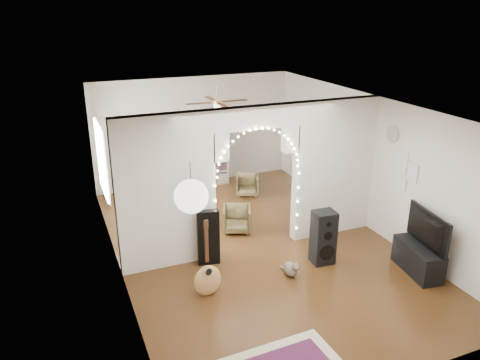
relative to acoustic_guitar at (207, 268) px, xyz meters
name	(u,v)px	position (x,y,z in m)	size (l,w,h in m)	color
floor	(255,246)	(1.34, 1.18, -0.48)	(7.50, 7.50, 0.00)	black
ceiling	(256,106)	(1.34, 1.18, 2.22)	(5.00, 7.50, 0.02)	white
wall_back	(194,131)	(1.34, 4.93, 0.87)	(5.00, 0.02, 2.70)	silver
wall_front	(394,289)	(1.34, -2.57, 0.87)	(5.00, 0.02, 2.70)	silver
wall_left	(114,200)	(-1.16, 1.18, 0.87)	(0.02, 7.50, 2.70)	silver
wall_right	(370,163)	(3.84, 1.18, 0.87)	(0.02, 7.50, 2.70)	silver
divider_wall	(256,176)	(1.34, 1.18, 0.94)	(5.00, 0.20, 2.70)	silver
fairy_lights	(259,172)	(1.34, 1.05, 1.07)	(1.64, 0.04, 1.60)	#FFEABF
window	(101,159)	(-1.13, 2.98, 1.02)	(0.04, 1.20, 1.40)	white
wall_clock	(393,134)	(3.82, 0.58, 1.62)	(0.31, 0.31, 0.03)	white
picture_frames	(404,172)	(3.82, 0.18, 1.02)	(0.02, 0.50, 0.70)	white
paper_lantern	(191,196)	(-0.56, -1.22, 1.77)	(0.40, 0.40, 0.40)	white
ceiling_fan	(217,102)	(1.34, 3.18, 1.92)	(1.10, 1.10, 0.30)	#C08740
guitar_case	(208,237)	(0.33, 0.92, 0.03)	(0.39, 0.13, 1.02)	black
acoustic_guitar	(207,268)	(0.00, 0.00, 0.00)	(0.47, 0.29, 1.11)	tan
tabby_cat	(291,269)	(1.48, 0.00, -0.35)	(0.26, 0.49, 0.32)	brown
floor_speaker	(323,237)	(2.21, 0.19, 0.00)	(0.41, 0.37, 0.98)	black
media_console	(418,259)	(3.54, -0.71, -0.23)	(0.40, 1.00, 0.50)	black
tv	(422,229)	(3.54, -0.71, 0.33)	(1.07, 0.14, 0.62)	black
bookcase	(202,160)	(1.44, 4.63, 0.19)	(1.31, 0.33, 1.35)	#BEAF8A
dining_table	(191,161)	(1.14, 4.62, 0.20)	(1.29, 0.94, 0.76)	brown
flower_vase	(191,155)	(1.14, 4.62, 0.37)	(0.18, 0.18, 0.19)	silver
dining_chair_left	(237,219)	(1.27, 1.92, -0.23)	(0.55, 0.56, 0.51)	brown
dining_chair_right	(247,185)	(2.23, 3.61, -0.23)	(0.53, 0.55, 0.50)	brown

